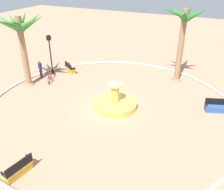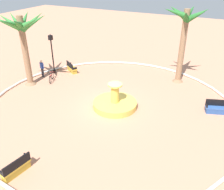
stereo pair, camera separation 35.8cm
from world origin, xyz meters
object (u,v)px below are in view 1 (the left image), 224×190
at_px(fountain, 115,104).
at_px(bench_west, 18,170).
at_px(palm_tree_by_curb, 183,29).
at_px(bicycle_red_frame, 50,78).
at_px(person_cyclist_helmet, 40,68).
at_px(bench_north, 216,107).
at_px(bench_east, 70,69).
at_px(palm_tree_near_fountain, 20,32).
at_px(lamppost, 50,51).

height_order(fountain, bench_west, fountain).
distance_m(palm_tree_by_curb, bicycle_red_frame, 12.61).
bearing_deg(palm_tree_by_curb, bicycle_red_frame, -63.89).
xyz_separation_m(bench_west, person_cyclist_helmet, (-10.40, -7.09, 0.60)).
bearing_deg(bench_west, bench_north, 141.73).
bearing_deg(bench_east, palm_tree_near_fountain, -22.42).
relative_size(palm_tree_by_curb, bicycle_red_frame, 4.33).
bearing_deg(palm_tree_near_fountain, bench_east, 157.58).
distance_m(bench_east, lamppost, 2.63).
bearing_deg(palm_tree_near_fountain, fountain, 88.50).
bearing_deg(person_cyclist_helmet, bench_west, 34.29).
distance_m(fountain, palm_tree_by_curb, 8.78).
bearing_deg(person_cyclist_helmet, palm_tree_by_curb, 111.89).
xyz_separation_m(bench_east, person_cyclist_helmet, (2.33, -1.75, 0.60)).
bearing_deg(palm_tree_near_fountain, person_cyclist_helmet, -178.44).
relative_size(palm_tree_near_fountain, bench_north, 3.78).
relative_size(bench_west, bench_north, 0.99).
distance_m(fountain, person_cyclist_helmet, 8.97).
bearing_deg(bench_north, person_cyclist_helmet, -87.97).
distance_m(bench_east, person_cyclist_helmet, 2.98).
bearing_deg(bench_west, palm_tree_by_curb, 162.30).
height_order(palm_tree_near_fountain, bench_north, palm_tree_near_fountain).
bearing_deg(person_cyclist_helmet, lamppost, 165.75).
bearing_deg(bench_north, bicycle_red_frame, -86.20).
height_order(bench_north, bicycle_red_frame, bench_north).
xyz_separation_m(palm_tree_near_fountain, palm_tree_by_curb, (-6.58, 11.90, 0.03)).
bearing_deg(bicycle_red_frame, fountain, 77.69).
xyz_separation_m(fountain, bench_west, (8.39, -1.62, 0.05)).
bearing_deg(lamppost, bicycle_red_frame, 30.40).
xyz_separation_m(palm_tree_near_fountain, bench_east, (-4.12, 1.70, -4.43)).
bearing_deg(bench_west, fountain, 169.06).
relative_size(bicycle_red_frame, person_cyclist_helmet, 0.92).
distance_m(fountain, palm_tree_near_fountain, 9.76).
bearing_deg(palm_tree_near_fountain, bicycle_red_frame, 137.01).
height_order(bench_north, person_cyclist_helmet, person_cyclist_helmet).
xyz_separation_m(fountain, bicycle_red_frame, (-1.61, -7.38, 0.09)).
bearing_deg(bench_north, fountain, -69.93).
relative_size(palm_tree_by_curb, lamppost, 1.71).
xyz_separation_m(bench_east, bicycle_red_frame, (2.73, -0.41, 0.04)).
relative_size(fountain, bench_east, 2.07).
bearing_deg(bench_east, bicycle_red_frame, -8.51).
bearing_deg(fountain, palm_tree_near_fountain, -91.50).
distance_m(fountain, bench_east, 8.21).
distance_m(palm_tree_near_fountain, person_cyclist_helmet, 4.22).
height_order(bench_east, lamppost, lamppost).
relative_size(palm_tree_near_fountain, person_cyclist_helmet, 3.73).
relative_size(bench_east, person_cyclist_helmet, 0.95).
xyz_separation_m(fountain, palm_tree_by_curb, (-6.81, 3.23, 4.51)).
height_order(palm_tree_by_curb, bench_north, palm_tree_by_curb).
distance_m(bench_west, bench_north, 13.96).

